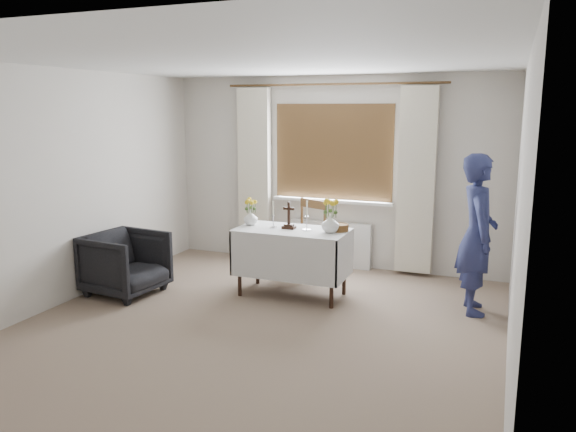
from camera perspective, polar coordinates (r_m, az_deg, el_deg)
The scene contains 12 objects.
ground at distance 5.46m, azimuth -3.52°, elevation -11.55°, with size 5.00×5.00×0.00m, color #89715F.
altar_table at distance 6.31m, azimuth 0.42°, elevation -4.74°, with size 1.24×0.64×0.76m, color silver.
wooden_chair at distance 6.96m, azimuth 1.50°, elevation -2.38°, with size 0.45×0.45×0.97m, color brown, non-canonical shape.
armchair at distance 6.63m, azimuth -16.16°, elevation -4.64°, with size 0.76×0.78×0.71m, color black.
person at distance 6.03m, azimuth 18.67°, elevation -1.77°, with size 0.60×0.39×1.65m, color navy.
radiator at distance 7.52m, azimuth 4.34°, elevation -2.84°, with size 1.10×0.10×0.60m, color silver.
wooden_cross at distance 6.23m, azimuth 0.09°, elevation 0.07°, with size 0.14×0.10×0.30m, color black, non-canonical shape.
candlestick_left at distance 6.27m, azimuth -1.52°, elevation 0.15°, with size 0.09×0.09×0.30m, color silver, non-canonical shape.
candlestick_right at distance 6.15m, azimuth 1.93°, elevation 0.04°, with size 0.09×0.09×0.33m, color silver, non-canonical shape.
flower_vase_left at distance 6.45m, azimuth -3.81°, elevation -0.18°, with size 0.16×0.16×0.17m, color silver.
flower_vase_right at distance 6.06m, azimuth 4.31°, elevation -0.77°, with size 0.19×0.19×0.20m, color silver.
wicker_basket at distance 6.16m, azimuth 5.22°, elevation -1.16°, with size 0.21×0.21×0.08m, color brown.
Camera 1 is at (2.17, -4.56, 2.09)m, focal length 35.00 mm.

